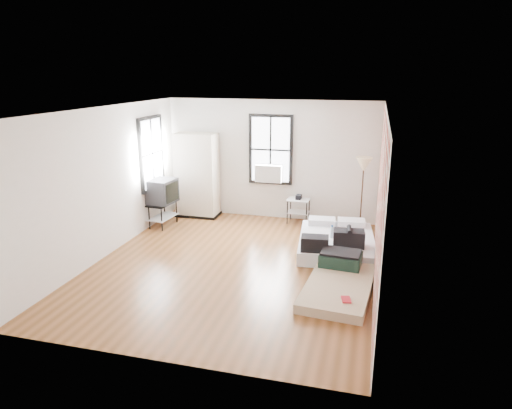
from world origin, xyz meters
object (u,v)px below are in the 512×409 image
(mattress_bare, at_px, (339,280))
(side_table, at_px, (299,204))
(mattress_main, at_px, (336,241))
(floor_lamp, at_px, (364,168))
(tv_stand, at_px, (162,193))
(wardrobe, at_px, (197,175))

(mattress_bare, bearing_deg, side_table, 116.39)
(mattress_main, xyz_separation_m, side_table, (-1.02, 1.50, 0.28))
(side_table, bearing_deg, floor_lamp, -2.82)
(mattress_main, xyz_separation_m, floor_lamp, (0.40, 1.43, 1.21))
(side_table, relative_size, tv_stand, 0.61)
(wardrobe, distance_m, floor_lamp, 3.91)
(wardrobe, relative_size, side_table, 3.02)
(mattress_bare, height_order, tv_stand, tv_stand)
(mattress_bare, height_order, wardrobe, wardrobe)
(side_table, height_order, tv_stand, tv_stand)
(side_table, bearing_deg, mattress_bare, -68.84)
(floor_lamp, height_order, tv_stand, floor_lamp)
(floor_lamp, bearing_deg, mattress_main, -105.78)
(mattress_bare, distance_m, floor_lamp, 3.32)
(wardrobe, bearing_deg, side_table, 1.58)
(mattress_bare, relative_size, side_table, 2.97)
(mattress_main, relative_size, tv_stand, 1.93)
(mattress_bare, xyz_separation_m, side_table, (-1.21, 3.13, 0.33))
(mattress_main, bearing_deg, mattress_bare, -88.89)
(mattress_main, xyz_separation_m, wardrobe, (-3.49, 1.43, 0.83))
(floor_lamp, bearing_deg, tv_stand, -167.81)
(side_table, distance_m, floor_lamp, 1.70)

